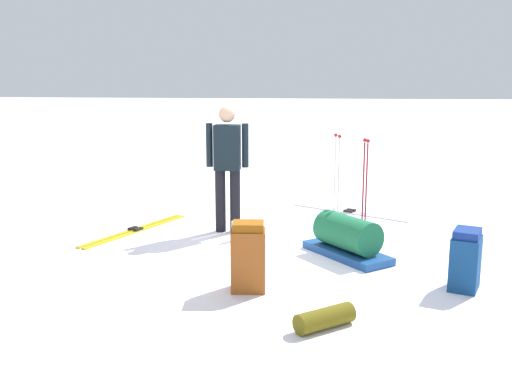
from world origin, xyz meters
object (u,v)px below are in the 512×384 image
(ski_pair_near, at_px, (350,212))
(ski_pair_far, at_px, (135,230))
(backpack_bright, at_px, (465,260))
(ski_poles_planted_far, at_px, (365,184))
(ski_poles_planted_near, at_px, (337,175))
(sleeping_mat_rolled, at_px, (325,318))
(thermos_bottle, at_px, (234,231))
(skier_standing, at_px, (227,162))
(backpack_large_dark, at_px, (248,257))
(gear_sled, at_px, (347,238))

(ski_pair_near, bearing_deg, ski_pair_far, 114.54)
(backpack_bright, bearing_deg, ski_poles_planted_far, 26.62)
(backpack_bright, height_order, ski_poles_planted_near, ski_poles_planted_near)
(ski_pair_far, distance_m, sleeping_mat_rolled, 3.86)
(sleeping_mat_rolled, bearing_deg, backpack_bright, -52.62)
(ski_poles_planted_near, height_order, thermos_bottle, ski_poles_planted_near)
(backpack_bright, xyz_separation_m, ski_poles_planted_near, (2.39, 1.19, 0.42))
(skier_standing, relative_size, backpack_large_dark, 2.44)
(gear_sled, bearing_deg, skier_standing, 57.59)
(ski_pair_far, xyz_separation_m, backpack_large_dark, (-2.09, -1.77, 0.33))
(ski_pair_far, height_order, backpack_large_dark, backpack_large_dark)
(backpack_large_dark, distance_m, backpack_bright, 2.16)
(ski_poles_planted_near, bearing_deg, ski_poles_planted_far, -153.96)
(ski_poles_planted_near, height_order, gear_sled, ski_poles_planted_near)
(backpack_large_dark, bearing_deg, thermos_bottle, 11.90)
(skier_standing, distance_m, backpack_bright, 3.36)
(ski_pair_near, xyz_separation_m, backpack_bright, (-3.22, -0.94, 0.29))
(ski_pair_near, bearing_deg, sleeping_mat_rolled, 173.76)
(thermos_bottle, bearing_deg, ski_pair_far, 75.95)
(skier_standing, height_order, backpack_large_dark, skier_standing)
(backpack_bright, xyz_separation_m, ski_poles_planted_far, (1.72, 0.86, 0.43))
(ski_pair_near, distance_m, gear_sled, 2.26)
(sleeping_mat_rolled, xyz_separation_m, thermos_bottle, (2.59, 1.11, 0.04))
(ski_pair_near, distance_m, backpack_bright, 3.37)
(skier_standing, relative_size, ski_pair_far, 0.91)
(ski_poles_planted_far, relative_size, gear_sled, 1.12)
(backpack_large_dark, height_order, thermos_bottle, backpack_large_dark)
(backpack_large_dark, bearing_deg, backpack_bright, -83.91)
(backpack_large_dark, bearing_deg, ski_poles_planted_near, -20.07)
(ski_pair_near, bearing_deg, gear_sled, 175.70)
(ski_pair_far, bearing_deg, skier_standing, -85.62)
(backpack_large_dark, bearing_deg, sleeping_mat_rolled, -138.87)
(ski_pair_near, xyz_separation_m, ski_poles_planted_near, (-0.83, 0.25, 0.71))
(ski_pair_far, xyz_separation_m, thermos_bottle, (-0.35, -1.40, 0.12))
(backpack_large_dark, relative_size, gear_sled, 0.59)
(ski_pair_near, height_order, sleeping_mat_rolled, sleeping_mat_rolled)
(ski_poles_planted_far, bearing_deg, thermos_bottle, 97.11)
(skier_standing, distance_m, backpack_large_dark, 2.33)
(ski_pair_near, bearing_deg, ski_poles_planted_far, -177.04)
(backpack_large_dark, bearing_deg, ski_pair_near, -19.32)
(skier_standing, bearing_deg, backpack_bright, -126.41)
(backpack_large_dark, xyz_separation_m, gear_sled, (1.21, -1.04, -0.12))
(skier_standing, height_order, sleeping_mat_rolled, skier_standing)
(backpack_bright, xyz_separation_m, thermos_bottle, (1.51, 2.52, -0.17))
(ski_pair_near, xyz_separation_m, ski_pair_far, (-1.36, 2.98, -0.00))
(skier_standing, relative_size, ski_poles_planted_near, 1.31)
(ski_pair_near, bearing_deg, backpack_bright, -163.76)
(ski_pair_near, xyz_separation_m, thermos_bottle, (-1.71, 1.58, 0.12))
(skier_standing, xyz_separation_m, ski_poles_planted_far, (-0.24, -1.80, -0.22))
(ski_pair_far, relative_size, thermos_bottle, 7.15)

